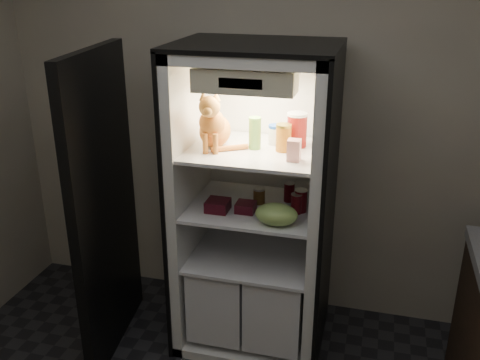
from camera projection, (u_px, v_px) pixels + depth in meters
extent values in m
plane|color=beige|center=(271.00, 117.00, 3.43)|extent=(3.60, 0.00, 3.60)
cube|color=white|center=(266.00, 186.00, 3.47)|extent=(0.85, 0.06, 1.85)
cube|color=white|center=(192.00, 199.00, 3.28)|extent=(0.06, 0.70, 1.85)
cube|color=white|center=(321.00, 213.00, 3.09)|extent=(0.06, 0.70, 1.85)
cube|color=white|center=(256.00, 53.00, 2.85)|extent=(0.85, 0.70, 0.06)
cube|color=white|center=(253.00, 329.00, 3.51)|extent=(0.85, 0.70, 0.06)
cube|color=black|center=(185.00, 198.00, 3.29)|extent=(0.02, 0.72, 1.87)
cube|color=black|center=(328.00, 214.00, 3.08)|extent=(0.02, 0.72, 1.87)
cube|color=black|center=(256.00, 45.00, 2.83)|extent=(0.90, 0.72, 0.02)
cube|color=white|center=(254.00, 151.00, 3.02)|extent=(0.73, 0.62, 0.02)
cube|color=white|center=(253.00, 207.00, 3.15)|extent=(0.73, 0.62, 0.02)
cube|color=white|center=(226.00, 286.00, 3.41)|extent=(0.34, 0.58, 0.48)
cube|color=white|center=(280.00, 294.00, 3.33)|extent=(0.34, 0.58, 0.48)
cube|color=white|center=(253.00, 256.00, 3.28)|extent=(0.73, 0.62, 0.02)
cube|color=beige|center=(245.00, 80.00, 2.67)|extent=(0.52, 0.18, 0.12)
cube|color=black|center=(240.00, 84.00, 2.60)|extent=(0.22, 0.01, 0.05)
cube|color=black|center=(105.00, 208.00, 3.14)|extent=(0.17, 0.87, 1.85)
cube|color=white|center=(105.00, 268.00, 3.23)|extent=(0.14, 0.64, 0.12)
cube|color=white|center=(97.00, 193.00, 3.05)|extent=(0.14, 0.64, 0.12)
ellipsoid|color=#D0511A|center=(215.00, 131.00, 3.04)|extent=(0.20, 0.24, 0.19)
ellipsoid|color=#D0511A|center=(212.00, 123.00, 2.94)|extent=(0.16, 0.15, 0.16)
sphere|color=orange|center=(210.00, 107.00, 2.85)|extent=(0.13, 0.13, 0.12)
sphere|color=orange|center=(208.00, 111.00, 2.81)|extent=(0.06, 0.06, 0.05)
cone|color=orange|center=(203.00, 95.00, 2.84)|extent=(0.05, 0.05, 0.05)
cone|color=orange|center=(216.00, 96.00, 2.83)|extent=(0.05, 0.05, 0.05)
cylinder|color=#D0511A|center=(205.00, 144.00, 2.93)|extent=(0.03, 0.03, 0.11)
cylinder|color=#D0511A|center=(215.00, 144.00, 2.92)|extent=(0.03, 0.03, 0.11)
cylinder|color=#D0511A|center=(230.00, 148.00, 2.99)|extent=(0.20, 0.14, 0.03)
cylinder|color=#228036|center=(255.00, 134.00, 3.00)|extent=(0.07, 0.07, 0.17)
cylinder|color=#228036|center=(255.00, 119.00, 2.96)|extent=(0.07, 0.07, 0.01)
cylinder|color=white|center=(275.00, 136.00, 3.08)|extent=(0.08, 0.08, 0.10)
cylinder|color=blue|center=(276.00, 126.00, 3.06)|extent=(0.08, 0.08, 0.02)
cylinder|color=maroon|center=(283.00, 139.00, 2.96)|extent=(0.09, 0.09, 0.14)
cylinder|color=#AA8E2D|center=(284.00, 126.00, 2.93)|extent=(0.09, 0.09, 0.01)
cylinder|color=maroon|center=(297.00, 131.00, 3.04)|extent=(0.11, 0.11, 0.18)
cylinder|color=white|center=(298.00, 114.00, 3.00)|extent=(0.12, 0.12, 0.02)
cube|color=white|center=(294.00, 150.00, 2.82)|extent=(0.07, 0.07, 0.12)
cylinder|color=black|center=(289.00, 192.00, 3.19)|extent=(0.06, 0.06, 0.11)
cylinder|color=#B2B2B2|center=(290.00, 183.00, 3.17)|extent=(0.06, 0.06, 0.00)
cylinder|color=black|center=(301.00, 201.00, 3.05)|extent=(0.07, 0.07, 0.13)
cylinder|color=#B2B2B2|center=(301.00, 190.00, 3.02)|extent=(0.07, 0.07, 0.00)
cylinder|color=black|center=(296.00, 204.00, 3.03)|extent=(0.06, 0.06, 0.11)
cylinder|color=#B2B2B2|center=(297.00, 194.00, 3.01)|extent=(0.06, 0.06, 0.00)
cylinder|color=brown|center=(259.00, 196.00, 3.16)|extent=(0.07, 0.07, 0.09)
cylinder|color=#B2B2B2|center=(259.00, 189.00, 3.15)|extent=(0.07, 0.07, 0.01)
ellipsoid|color=#88AF51|center=(276.00, 214.00, 2.90)|extent=(0.23, 0.17, 0.12)
cube|color=#4B0C1A|center=(218.00, 205.00, 3.07)|extent=(0.13, 0.13, 0.06)
cube|color=#4B0C1A|center=(246.00, 207.00, 3.06)|extent=(0.11, 0.11, 0.05)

